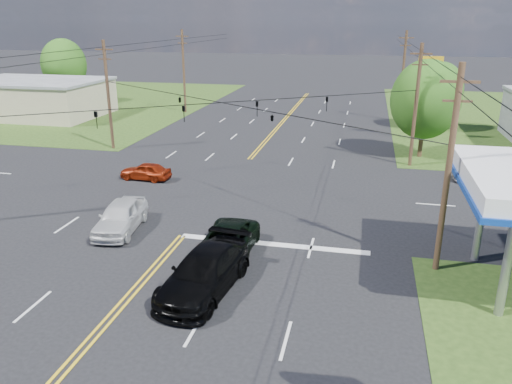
% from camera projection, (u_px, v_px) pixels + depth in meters
% --- Properties ---
extents(ground, '(280.00, 280.00, 0.00)m').
position_uv_depth(ground, '(223.00, 189.00, 34.48)').
color(ground, black).
rests_on(ground, ground).
extents(grass_nw, '(46.00, 48.00, 0.03)m').
position_uv_depth(grass_nw, '(50.00, 102.00, 71.15)').
color(grass_nw, '#243E14').
rests_on(grass_nw, ground).
extents(stop_bar, '(10.00, 0.50, 0.02)m').
position_uv_depth(stop_bar, '(273.00, 244.00, 26.08)').
color(stop_bar, silver).
rests_on(stop_bar, ground).
extents(retail_nw, '(16.00, 11.00, 4.00)m').
position_uv_depth(retail_nw, '(35.00, 99.00, 60.25)').
color(retail_nw, tan).
rests_on(retail_nw, ground).
extents(pole_se, '(1.60, 0.28, 9.50)m').
position_uv_depth(pole_se, '(448.00, 169.00, 21.91)').
color(pole_se, '#3F2E1A').
rests_on(pole_se, ground).
extents(pole_nw, '(1.60, 0.28, 9.50)m').
position_uv_depth(pole_nw, '(108.00, 94.00, 43.83)').
color(pole_nw, '#3F2E1A').
rests_on(pole_nw, ground).
extents(pole_ne, '(1.60, 0.28, 9.50)m').
position_uv_depth(pole_ne, '(416.00, 104.00, 38.51)').
color(pole_ne, '#3F2E1A').
rests_on(pole_ne, ground).
extents(pole_left_far, '(1.60, 0.28, 10.00)m').
position_uv_depth(pole_left_far, '(184.00, 70.00, 61.26)').
color(pole_left_far, '#3F2E1A').
rests_on(pole_left_far, ground).
extents(pole_right_far, '(1.60, 0.28, 10.00)m').
position_uv_depth(pole_right_far, '(403.00, 75.00, 55.94)').
color(pole_right_far, '#3F2E1A').
rests_on(pole_right_far, ground).
extents(span_wire_signals, '(26.00, 18.00, 1.13)m').
position_uv_depth(span_wire_signals, '(221.00, 103.00, 32.51)').
color(span_wire_signals, black).
rests_on(span_wire_signals, ground).
extents(power_lines, '(26.04, 100.00, 0.64)m').
position_uv_depth(power_lines, '(211.00, 64.00, 29.81)').
color(power_lines, black).
rests_on(power_lines, ground).
extents(tree_right_a, '(5.70, 5.70, 8.18)m').
position_uv_depth(tree_right_a, '(426.00, 100.00, 41.08)').
color(tree_right_a, '#3F2E1A').
rests_on(tree_right_a, ground).
extents(tree_right_b, '(4.94, 4.94, 7.09)m').
position_uv_depth(tree_right_b, '(439.00, 89.00, 51.85)').
color(tree_right_b, '#3F2E1A').
rests_on(tree_right_b, ground).
extents(tree_far_l, '(6.08, 6.08, 8.72)m').
position_uv_depth(tree_far_l, '(64.00, 65.00, 68.83)').
color(tree_far_l, '#3F2E1A').
rests_on(tree_far_l, ground).
extents(pickup_dkgreen, '(2.48, 5.27, 1.46)m').
position_uv_depth(pickup_dkgreen, '(227.00, 242.00, 24.64)').
color(pickup_dkgreen, black).
rests_on(pickup_dkgreen, ground).
extents(suv_black, '(3.25, 6.34, 1.76)m').
position_uv_depth(suv_black, '(205.00, 272.00, 21.38)').
color(suv_black, black).
rests_on(suv_black, ground).
extents(pickup_white, '(2.57, 5.11, 1.67)m').
position_uv_depth(pickup_white, '(121.00, 216.00, 27.56)').
color(pickup_white, silver).
rests_on(pickup_white, ground).
extents(sedan_red, '(3.81, 1.71, 1.27)m').
position_uv_depth(sedan_red, '(145.00, 171.00, 36.46)').
color(sedan_red, maroon).
rests_on(sedan_red, ground).
extents(sedan_far, '(5.14, 2.59, 1.43)m').
position_uv_depth(sedan_far, '(490.00, 174.00, 35.59)').
color(sedan_far, '#A1A0A5').
rests_on(sedan_far, ground).
extents(polesign_ne, '(2.21, 0.43, 8.00)m').
position_uv_depth(polesign_ne, '(429.00, 75.00, 46.02)').
color(polesign_ne, '#A5A5AA').
rests_on(polesign_ne, ground).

